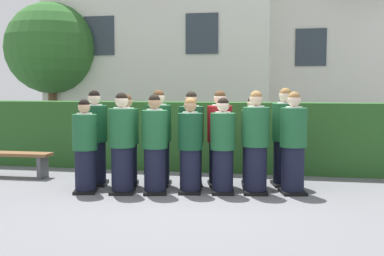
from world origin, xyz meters
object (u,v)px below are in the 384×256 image
at_px(student_front_row_4, 223,148).
at_px(wooden_bench, 16,159).
at_px(student_rear_row_2, 159,140).
at_px(student_rear_row_5, 253,143).
at_px(student_rear_row_6, 285,139).
at_px(student_rear_row_3, 191,141).
at_px(student_front_row_0, 85,148).
at_px(student_rear_row_1, 127,142).
at_px(student_front_row_1, 122,145).
at_px(student_front_row_6, 293,145).
at_px(student_rear_row_0, 95,140).
at_px(student_front_row_3, 190,148).
at_px(student_front_row_5, 256,145).
at_px(student_in_red_blazer, 220,140).
at_px(student_front_row_2, 155,146).

height_order(student_front_row_4, wooden_bench, student_front_row_4).
bearing_deg(student_rear_row_2, student_rear_row_5, 9.94).
bearing_deg(student_front_row_4, wooden_bench, 171.28).
xyz_separation_m(student_rear_row_2, student_rear_row_6, (2.19, 0.38, 0.02)).
bearing_deg(student_rear_row_2, student_rear_row_3, 5.86).
xyz_separation_m(student_front_row_0, student_rear_row_1, (0.49, 0.69, 0.04)).
distance_m(student_front_row_1, student_front_row_6, 2.80).
bearing_deg(student_rear_row_1, student_front_row_4, -10.30).
bearing_deg(student_front_row_4, student_rear_row_0, 174.24).
xyz_separation_m(student_front_row_6, student_rear_row_0, (-3.45, 0.03, 0.01)).
relative_size(student_front_row_0, student_rear_row_3, 0.93).
distance_m(student_front_row_0, student_rear_row_0, 0.62).
height_order(student_front_row_3, student_rear_row_2, student_rear_row_2).
bearing_deg(student_rear_row_3, student_rear_row_2, -174.14).
bearing_deg(student_front_row_5, student_rear_row_6, 56.57).
distance_m(student_front_row_4, student_front_row_5, 0.54).
distance_m(student_rear_row_0, wooden_bench, 1.89).
relative_size(student_front_row_5, wooden_bench, 1.20).
bearing_deg(student_front_row_6, student_front_row_1, -169.84).
bearing_deg(student_rear_row_6, student_front_row_4, -140.88).
relative_size(student_rear_row_0, student_rear_row_5, 1.06).
distance_m(student_front_row_0, wooden_bench, 2.16).
height_order(student_rear_row_3, student_in_red_blazer, student_in_red_blazer).
xyz_separation_m(student_rear_row_2, student_rear_row_3, (0.57, 0.06, -0.01)).
bearing_deg(student_front_row_2, student_front_row_0, -171.69).
bearing_deg(student_rear_row_1, student_rear_row_5, 10.22).
height_order(student_front_row_4, student_front_row_5, student_front_row_5).
relative_size(student_rear_row_0, wooden_bench, 1.20).
xyz_separation_m(student_front_row_1, student_front_row_6, (2.76, 0.49, 0.01)).
bearing_deg(student_front_row_1, student_front_row_6, 10.16).
relative_size(student_front_row_1, student_rear_row_0, 0.98).
relative_size(student_front_row_2, student_front_row_4, 1.03).
distance_m(student_rear_row_1, student_rear_row_3, 1.14).
height_order(student_front_row_6, student_rear_row_1, student_front_row_6).
height_order(student_front_row_5, student_rear_row_1, student_front_row_5).
bearing_deg(student_front_row_4, student_rear_row_2, 160.36).
height_order(student_rear_row_0, student_in_red_blazer, student_rear_row_0).
distance_m(student_front_row_1, student_front_row_4, 1.65).
distance_m(student_front_row_1, student_rear_row_1, 0.62).
relative_size(student_front_row_4, student_rear_row_5, 0.99).
xyz_separation_m(student_front_row_1, student_front_row_3, (1.09, 0.22, -0.04)).
bearing_deg(student_rear_row_1, student_rear_row_3, 8.44).
bearing_deg(student_front_row_3, student_rear_row_5, 38.74).
bearing_deg(student_front_row_6, student_rear_row_0, 179.50).
bearing_deg(student_rear_row_2, student_front_row_6, -5.49).
xyz_separation_m(student_front_row_3, student_front_row_4, (0.53, 0.07, 0.00)).
bearing_deg(student_front_row_1, wooden_bench, 159.66).
bearing_deg(student_in_red_blazer, student_rear_row_3, -166.26).
distance_m(student_front_row_5, wooden_bench, 4.69).
height_order(student_front_row_3, student_rear_row_6, student_rear_row_6).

